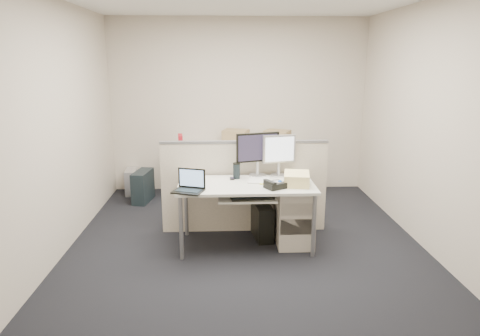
{
  "coord_description": "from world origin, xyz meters",
  "views": [
    {
      "loc": [
        -0.26,
        -4.53,
        2.06
      ],
      "look_at": [
        -0.06,
        0.15,
        0.87
      ],
      "focal_mm": 32.0,
      "sensor_mm": 36.0,
      "label": 1
    }
  ],
  "objects_px": {
    "desk": "(246,189)",
    "monitor_main": "(258,155)",
    "laptop": "(188,182)",
    "desk_phone": "(275,185)"
  },
  "relations": [
    {
      "from": "desk",
      "to": "laptop",
      "type": "distance_m",
      "value": 0.7
    },
    {
      "from": "desk",
      "to": "monitor_main",
      "type": "height_order",
      "value": "monitor_main"
    },
    {
      "from": "desk",
      "to": "desk_phone",
      "type": "xyz_separation_m",
      "value": [
        0.3,
        -0.18,
        0.1
      ]
    },
    {
      "from": "desk",
      "to": "laptop",
      "type": "bearing_deg",
      "value": -155.7
    },
    {
      "from": "laptop",
      "to": "desk_phone",
      "type": "bearing_deg",
      "value": 24.21
    },
    {
      "from": "desk_phone",
      "to": "laptop",
      "type": "bearing_deg",
      "value": 156.61
    },
    {
      "from": "desk",
      "to": "monitor_main",
      "type": "relative_size",
      "value": 2.9
    },
    {
      "from": "desk",
      "to": "desk_phone",
      "type": "bearing_deg",
      "value": -30.96
    },
    {
      "from": "desk",
      "to": "laptop",
      "type": "xyz_separation_m",
      "value": [
        -0.62,
        -0.28,
        0.18
      ]
    },
    {
      "from": "monitor_main",
      "to": "laptop",
      "type": "distance_m",
      "value": 0.99
    }
  ]
}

